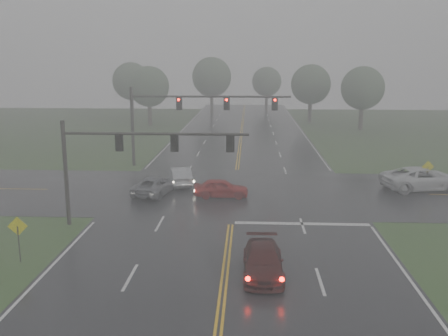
# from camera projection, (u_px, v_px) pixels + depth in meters

# --- Properties ---
(main_road) EXTENTS (18.00, 160.00, 0.02)m
(main_road) POSITION_uv_depth(u_px,v_px,m) (234.00, 199.00, 37.21)
(main_road) COLOR black
(main_road) RESTS_ON ground
(cross_street) EXTENTS (120.00, 14.00, 0.02)m
(cross_street) POSITION_uv_depth(u_px,v_px,m) (234.00, 192.00, 39.16)
(cross_street) COLOR black
(cross_street) RESTS_ON ground
(stop_bar) EXTENTS (8.50, 0.50, 0.01)m
(stop_bar) POSITION_uv_depth(u_px,v_px,m) (302.00, 224.00, 31.52)
(stop_bar) COLOR silver
(stop_bar) RESTS_ON ground
(sedan_maroon) EXTENTS (1.96, 4.72, 1.37)m
(sedan_maroon) POSITION_uv_depth(u_px,v_px,m) (263.00, 275.00, 24.12)
(sedan_maroon) COLOR #390B0A
(sedan_maroon) RESTS_ON ground
(sedan_red) EXTENTS (4.15, 1.76, 1.40)m
(sedan_red) POSITION_uv_depth(u_px,v_px,m) (221.00, 197.00, 37.68)
(sedan_red) COLOR #A1100E
(sedan_red) RESTS_ON ground
(sedan_silver) EXTENTS (2.69, 4.81, 1.50)m
(sedan_silver) POSITION_uv_depth(u_px,v_px,m) (180.00, 185.00, 41.45)
(sedan_silver) COLOR #939599
(sedan_silver) RESTS_ON ground
(car_grey) EXTENTS (3.30, 5.31, 1.37)m
(car_grey) POSITION_uv_depth(u_px,v_px,m) (155.00, 194.00, 38.59)
(car_grey) COLOR slate
(car_grey) RESTS_ON ground
(pickup_white) EXTENTS (6.97, 4.36, 1.80)m
(pickup_white) POSITION_uv_depth(u_px,v_px,m) (421.00, 190.00, 39.91)
(pickup_white) COLOR silver
(pickup_white) RESTS_ON ground
(signal_gantry_near) EXTENTS (11.43, 0.29, 6.58)m
(signal_gantry_near) POSITION_uv_depth(u_px,v_px,m) (121.00, 153.00, 30.35)
(signal_gantry_near) COLOR black
(signal_gantry_near) RESTS_ON ground
(signal_gantry_far) EXTENTS (15.37, 0.39, 7.67)m
(signal_gantry_far) POSITION_uv_depth(u_px,v_px,m) (182.00, 110.00, 47.68)
(signal_gantry_far) COLOR black
(signal_gantry_far) RESTS_ON ground
(sign_diamond_west) EXTENTS (1.00, 0.14, 2.42)m
(sign_diamond_west) POSITION_uv_depth(u_px,v_px,m) (18.00, 232.00, 25.31)
(sign_diamond_west) COLOR black
(sign_diamond_west) RESTS_ON ground
(sign_diamond_east) EXTENTS (0.99, 0.19, 2.40)m
(sign_diamond_east) POSITION_uv_depth(u_px,v_px,m) (428.00, 170.00, 39.43)
(sign_diamond_east) COLOR black
(sign_diamond_east) RESTS_ON ground
(tree_nw_a) EXTENTS (6.32, 6.32, 9.28)m
(tree_nw_a) POSITION_uv_depth(u_px,v_px,m) (149.00, 87.00, 77.65)
(tree_nw_a) COLOR #322820
(tree_nw_a) RESTS_ON ground
(tree_ne_a) EXTENTS (6.49, 6.49, 9.53)m
(tree_ne_a) POSITION_uv_depth(u_px,v_px,m) (311.00, 84.00, 81.24)
(tree_ne_a) COLOR #322820
(tree_ne_a) RESTS_ON ground
(tree_n_mid) EXTENTS (7.32, 7.32, 10.75)m
(tree_n_mid) POSITION_uv_depth(u_px,v_px,m) (212.00, 77.00, 92.50)
(tree_n_mid) COLOR #322820
(tree_n_mid) RESTS_ON ground
(tree_e_near) EXTENTS (6.33, 6.33, 9.30)m
(tree_e_near) POSITION_uv_depth(u_px,v_px,m) (363.00, 88.00, 73.04)
(tree_e_near) COLOR #322820
(tree_e_near) RESTS_ON ground
(tree_nw_b) EXTENTS (6.68, 6.68, 9.81)m
(tree_nw_b) POSITION_uv_depth(u_px,v_px,m) (131.00, 81.00, 88.66)
(tree_nw_b) COLOR #322820
(tree_nw_b) RESTS_ON ground
(tree_n_far) EXTENTS (6.02, 6.02, 8.84)m
(tree_n_far) POSITION_uv_depth(u_px,v_px,m) (267.00, 82.00, 102.03)
(tree_n_far) COLOR #322820
(tree_n_far) RESTS_ON ground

